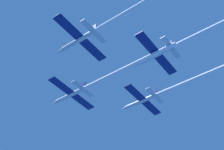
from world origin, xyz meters
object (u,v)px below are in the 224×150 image
Objects in this scene: jet_right_wing at (175,87)px; jet_left_wing at (111,22)px; jet_lead at (97,82)px; jet_slot at (194,36)px.

jet_left_wing is at bearing 177.44° from jet_right_wing.
jet_left_wing reaches higher than jet_lead.
jet_right_wing is 20.87m from jet_slot.
jet_lead is at bearing 133.76° from jet_right_wing.
jet_lead is 31.45m from jet_slot.
jet_left_wing reaches higher than jet_slot.
jet_left_wing is 0.94× the size of jet_slot.
jet_left_wing is 0.91× the size of jet_right_wing.
jet_right_wing is 1.03× the size of jet_slot.
jet_right_wing is at bearing -46.24° from jet_lead.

